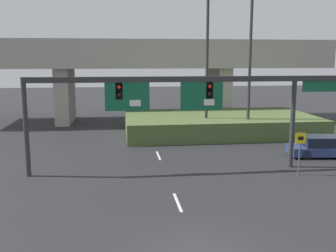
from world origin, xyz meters
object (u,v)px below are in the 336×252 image
(signal_gantry, at_px, (186,93))
(speed_limit_sign, at_px, (300,147))
(parked_sedan_near_right, at_px, (322,147))
(highway_light_pole_near, at_px, (207,57))
(highway_light_pole_far, at_px, (251,44))

(signal_gantry, xyz_separation_m, speed_limit_sign, (6.26, -1.68, -2.96))
(speed_limit_sign, bearing_deg, parked_sedan_near_right, 47.97)
(speed_limit_sign, bearing_deg, signal_gantry, 164.95)
(highway_light_pole_near, xyz_separation_m, parked_sedan_near_right, (6.33, -7.74, -6.06))
(highway_light_pole_near, bearing_deg, parked_sedan_near_right, -50.73)
(highway_light_pole_near, distance_m, parked_sedan_near_right, 11.69)
(signal_gantry, xyz_separation_m, highway_light_pole_near, (3.44, 9.95, 2.12))
(speed_limit_sign, distance_m, highway_light_pole_near, 13.01)
(signal_gantry, distance_m, highway_light_pole_far, 11.58)
(signal_gantry, relative_size, highway_light_pole_near, 1.52)
(highway_light_pole_near, bearing_deg, signal_gantry, -109.06)
(parked_sedan_near_right, bearing_deg, signal_gantry, -160.82)
(signal_gantry, distance_m, parked_sedan_near_right, 10.76)
(speed_limit_sign, height_order, parked_sedan_near_right, speed_limit_sign)
(highway_light_pole_far, bearing_deg, highway_light_pole_near, 161.91)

